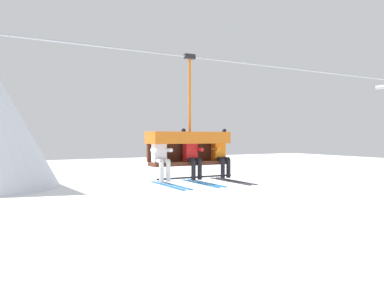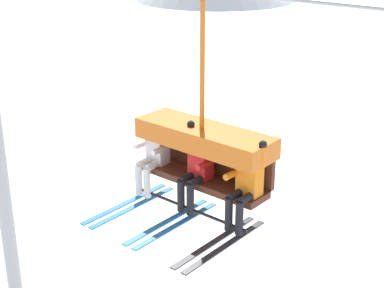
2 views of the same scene
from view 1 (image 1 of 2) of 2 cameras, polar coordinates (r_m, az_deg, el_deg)
lift_cable at (r=10.47m, az=6.62°, el=12.33°), size 18.59×0.05×0.05m
chairlift_chair at (r=9.59m, az=-0.56°, el=0.23°), size 2.14×0.74×3.12m
skier_white at (r=9.02m, az=-4.71°, el=-1.81°), size 0.46×1.70×1.23m
skier_red at (r=9.41m, az=0.03°, el=-1.56°), size 0.48×1.70×1.34m
skier_orange at (r=9.85m, az=4.45°, el=-1.43°), size 0.48×1.70×1.34m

